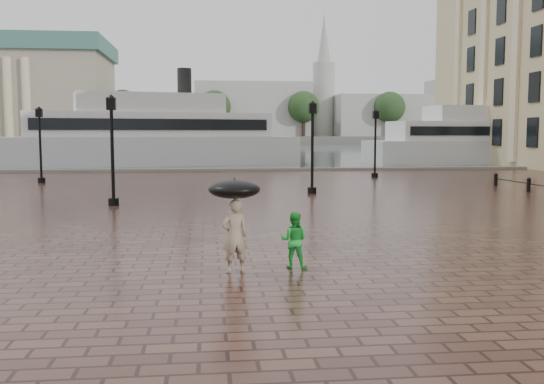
{
  "coord_description": "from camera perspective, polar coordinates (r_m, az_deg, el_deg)",
  "views": [
    {
      "loc": [
        -2.17,
        -15.36,
        2.99
      ],
      "look_at": [
        -0.42,
        0.74,
        1.4
      ],
      "focal_mm": 40.0,
      "sensor_mm": 36.0,
      "label": 1
    }
  ],
  "objects": [
    {
      "name": "harbour_water",
      "position": [
        107.42,
        -5.03,
        4.0
      ],
      "size": [
        240.0,
        240.0,
        0.0
      ],
      "primitive_type": "plane",
      "color": "#4A535A",
      "rests_on": "ground"
    },
    {
      "name": "far_trees",
      "position": [
        153.51,
        -5.42,
        8.0
      ],
      "size": [
        188.0,
        8.0,
        13.5
      ],
      "color": "#2D2119",
      "rests_on": "ground"
    },
    {
      "name": "far_shore",
      "position": [
        175.38,
        -5.49,
        4.95
      ],
      "size": [
        300.0,
        60.0,
        2.0
      ],
      "primitive_type": "cube",
      "color": "#4C4C47",
      "rests_on": "ground"
    },
    {
      "name": "quay_edge",
      "position": [
        47.5,
        -3.55,
        2.0
      ],
      "size": [
        80.0,
        0.6,
        0.3
      ],
      "primitive_type": "cube",
      "color": "slate",
      "rests_on": "ground"
    },
    {
      "name": "street_lamps",
      "position": [
        32.87,
        -5.03,
        4.44
      ],
      "size": [
        21.44,
        14.44,
        4.4
      ],
      "color": "black",
      "rests_on": "ground"
    },
    {
      "name": "ground",
      "position": [
        15.8,
        1.82,
        -5.3
      ],
      "size": [
        300.0,
        300.0,
        0.0
      ],
      "primitive_type": "plane",
      "color": "#391F19",
      "rests_on": "ground"
    },
    {
      "name": "distant_skyline",
      "position": [
        172.96,
        10.83,
        7.66
      ],
      "size": [
        102.5,
        22.0,
        33.0
      ],
      "color": "#A1A099",
      "rests_on": "ground"
    },
    {
      "name": "ferry_near",
      "position": [
        56.85,
        -11.38,
        5.2
      ],
      "size": [
        27.94,
        13.15,
        8.91
      ],
      "rotation": [
        0.0,
        0.0,
        0.25
      ],
      "color": "beige",
      "rests_on": "ground"
    },
    {
      "name": "ferry_far",
      "position": [
        62.48,
        19.31,
        4.65
      ],
      "size": [
        23.46,
        7.66,
        7.56
      ],
      "rotation": [
        0.0,
        0.0,
        0.09
      ],
      "color": "beige",
      "rests_on": "ground"
    },
    {
      "name": "adult_pedestrian",
      "position": [
        12.97,
        -3.53,
        -4.15
      ],
      "size": [
        0.65,
        0.51,
        1.59
      ],
      "primitive_type": "imported",
      "rotation": [
        0.0,
        0.0,
        3.39
      ],
      "color": "gray",
      "rests_on": "ground"
    },
    {
      "name": "umbrella",
      "position": [
        12.84,
        -3.56,
        0.25
      ],
      "size": [
        1.1,
        1.1,
        1.11
      ],
      "color": "black",
      "rests_on": "ground"
    },
    {
      "name": "child_pedestrian",
      "position": [
        13.42,
        2.08,
        -4.55
      ],
      "size": [
        0.71,
        0.62,
        1.25
      ],
      "primitive_type": "imported",
      "rotation": [
        0.0,
        0.0,
        2.86
      ],
      "color": "green",
      "rests_on": "ground"
    }
  ]
}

